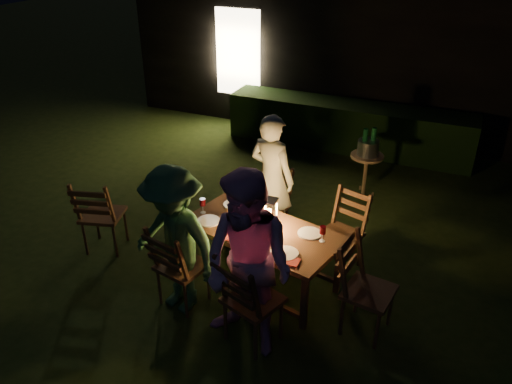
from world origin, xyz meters
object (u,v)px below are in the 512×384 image
at_px(lantern, 269,216).
at_px(bottle_bucket_a, 364,145).
at_px(chair_far_right, 340,245).
at_px(ice_bucket, 368,148).
at_px(chair_spare, 104,227).
at_px(chair_end, 365,304).
at_px(side_table, 367,160).
at_px(chair_near_left, 182,279).
at_px(chair_far_left, 269,217).
at_px(person_opp_right, 248,266).
at_px(bottle_bucket_b, 373,144).
at_px(dining_table, 262,234).
at_px(person_house_side, 272,178).
at_px(bottle_table, 243,210).
at_px(person_opp_left, 175,241).
at_px(chair_near_right, 252,314).

xyz_separation_m(lantern, bottle_bucket_a, (0.47, 2.37, -0.05)).
height_order(chair_far_right, ice_bucket, chair_far_right).
bearing_deg(bottle_bucket_a, chair_spare, -134.11).
relative_size(chair_far_right, lantern, 2.72).
distance_m(chair_end, bottle_bucket_a, 2.81).
bearing_deg(side_table, chair_near_left, -110.97).
xyz_separation_m(chair_far_left, person_opp_right, (0.52, -1.75, 0.61)).
relative_size(chair_end, side_table, 1.62).
xyz_separation_m(chair_far_left, chair_spare, (-1.71, -1.03, 0.02)).
height_order(side_table, bottle_bucket_b, bottle_bucket_b).
relative_size(dining_table, chair_spare, 1.75).
height_order(chair_far_left, chair_end, chair_end).
height_order(chair_spare, person_house_side, person_house_side).
bearing_deg(chair_far_left, dining_table, 115.05).
bearing_deg(chair_far_left, chair_far_right, 174.63).
bearing_deg(chair_spare, chair_end, -17.90).
distance_m(dining_table, chair_far_right, 1.00).
height_order(chair_near_left, person_opp_right, person_opp_right).
xyz_separation_m(person_house_side, bottle_bucket_a, (0.78, 1.51, -0.02)).
bearing_deg(chair_near_left, chair_far_left, 88.87).
bearing_deg(bottle_table, bottle_bucket_a, 71.89).
distance_m(chair_spare, side_table, 3.67).
xyz_separation_m(person_house_side, bottle_bucket_b, (0.88, 1.59, -0.02)).
relative_size(dining_table, chair_near_left, 1.78).
relative_size(bottle_table, bottle_bucket_a, 0.88).
distance_m(bottle_table, bottle_bucket_b, 2.59).
distance_m(chair_far_right, person_house_side, 1.13).
distance_m(person_opp_right, person_opp_left, 0.91).
bearing_deg(dining_table, person_house_side, 118.76).
distance_m(chair_far_right, chair_spare, 2.81).
relative_size(chair_far_left, person_house_side, 0.59).
bearing_deg(ice_bucket, person_house_side, -118.16).
bearing_deg(person_house_side, chair_far_right, 177.12).
relative_size(chair_near_right, chair_end, 1.03).
bearing_deg(person_opp_right, chair_far_left, 119.57).
distance_m(person_house_side, person_opp_left, 1.64).
xyz_separation_m(chair_near_right, lantern, (-0.20, 0.89, 0.53)).
height_order(person_opp_right, ice_bucket, person_opp_right).
height_order(bottle_table, ice_bucket, bottle_table).
height_order(chair_near_left, chair_far_right, chair_near_left).
bearing_deg(bottle_bucket_a, person_house_side, -117.31).
bearing_deg(person_opp_right, person_house_side, 118.76).
height_order(chair_far_left, person_opp_right, person_opp_right).
relative_size(person_house_side, side_table, 2.58).
distance_m(chair_end, person_house_side, 1.94).
height_order(person_opp_right, person_opp_left, person_opp_right).
xyz_separation_m(chair_near_right, person_opp_right, (-0.01, -0.05, 0.58)).
relative_size(chair_far_right, bottle_bucket_a, 2.97).
bearing_deg(ice_bucket, bottle_bucket_a, -141.34).
bearing_deg(chair_end, ice_bucket, -158.81).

